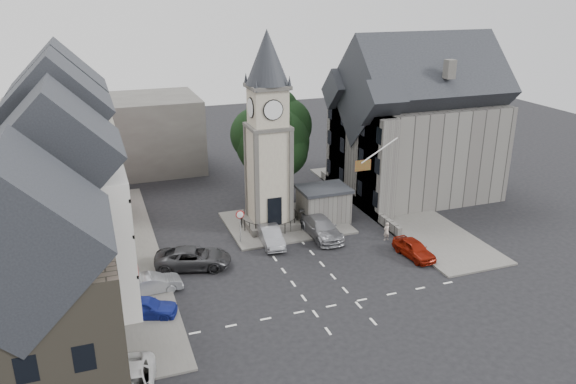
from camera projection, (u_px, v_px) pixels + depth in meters
name	position (u px, v px, depth m)	size (l,w,h in m)	color
ground	(303.00, 267.00, 40.85)	(120.00, 120.00, 0.00)	black
pavement_west	(119.00, 258.00, 42.16)	(6.00, 30.00, 0.14)	#595651
pavement_east	(393.00, 207.00, 51.70)	(6.00, 26.00, 0.14)	#595651
central_island	(286.00, 223.00, 48.36)	(10.00, 8.00, 0.16)	#595651
road_markings	(334.00, 305.00, 35.99)	(20.00, 8.00, 0.01)	silver
clock_tower	(268.00, 133.00, 45.09)	(4.86, 4.86, 16.25)	#4C4944
stone_shelter	(324.00, 204.00, 48.46)	(4.30, 3.30, 3.08)	#5D5A56
town_tree	(272.00, 131.00, 50.55)	(7.20, 7.20, 10.80)	black
warning_sign_post	(240.00, 220.00, 43.93)	(0.70, 0.19, 2.85)	black
terrace_pink	(66.00, 144.00, 47.78)	(8.10, 7.60, 12.80)	#E09E9A
terrace_cream	(65.00, 172.00, 40.71)	(8.10, 7.60, 12.80)	beige
terrace_tudor	(64.00, 217.00, 33.79)	(8.10, 7.60, 12.00)	silver
building_sw_stone	(29.00, 310.00, 25.66)	(8.60, 7.60, 10.40)	#4D473A
backdrop_west	(106.00, 137.00, 60.38)	(20.00, 10.00, 8.00)	#4C4944
east_building	(414.00, 131.00, 53.34)	(14.40, 11.40, 12.60)	#5D5A56
east_boundary_wall	(356.00, 200.00, 52.44)	(0.40, 16.00, 0.90)	#5D5A56
flagpole	(379.00, 150.00, 44.50)	(3.68, 0.10, 2.74)	white
car_west_blue	(145.00, 307.00, 34.57)	(1.57, 3.91, 1.33)	navy
car_west_silver	(152.00, 284.00, 37.32)	(1.38, 3.97, 1.31)	gray
car_west_grey	(193.00, 258.00, 40.61)	(2.52, 5.46, 1.52)	#303133
car_island_silver	(271.00, 236.00, 44.26)	(1.49, 4.28, 1.41)	gray
car_island_east	(321.00, 228.00, 45.62)	(2.18, 5.36, 1.56)	gray
car_east_red	(414.00, 249.00, 42.24)	(1.58, 3.93, 1.34)	maroon
pedestrian	(386.00, 231.00, 44.98)	(0.56, 0.37, 1.54)	#C4AFA2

